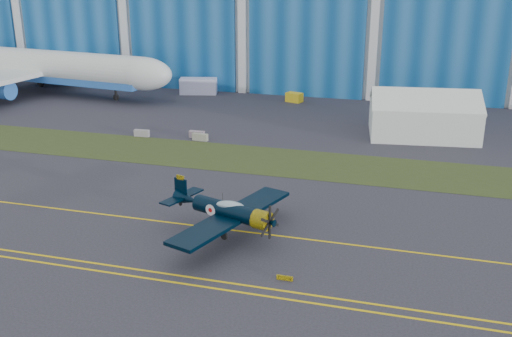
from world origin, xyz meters
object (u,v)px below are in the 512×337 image
(shipping_container, at_px, (198,86))
(tug, at_px, (294,97))
(warbird, at_px, (226,210))
(jetliner, at_px, (29,30))
(tent, at_px, (424,112))

(shipping_container, distance_m, tug, 17.32)
(warbird, height_order, tug, warbird)
(shipping_container, height_order, tug, shipping_container)
(jetliner, relative_size, tug, 26.10)
(tent, xyz_separation_m, tug, (-20.43, 14.73, -2.43))
(tent, distance_m, tug, 25.30)
(shipping_container, bearing_deg, warbird, -80.55)
(shipping_container, bearing_deg, tug, -19.02)
(tent, height_order, shipping_container, tent)
(tent, relative_size, tug, 5.80)
(jetliner, distance_m, shipping_container, 30.05)
(jetliner, distance_m, tug, 46.44)
(warbird, xyz_separation_m, tent, (14.94, 36.33, 0.70))
(tent, relative_size, shipping_container, 2.38)
(warbird, distance_m, shipping_container, 57.32)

